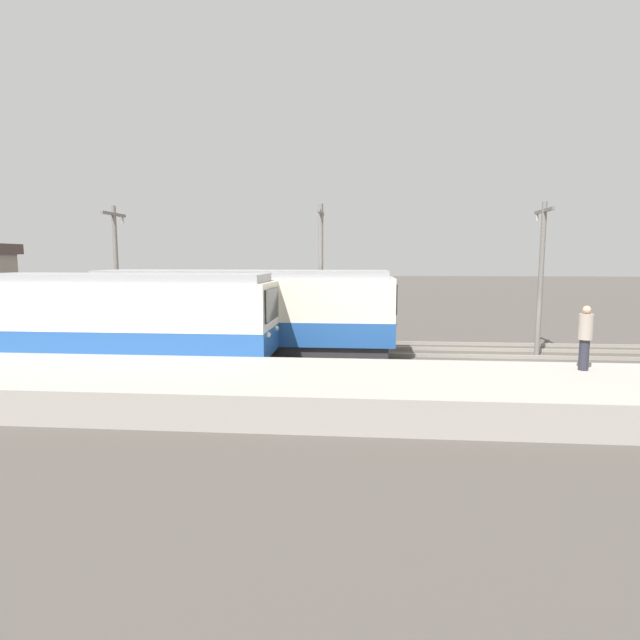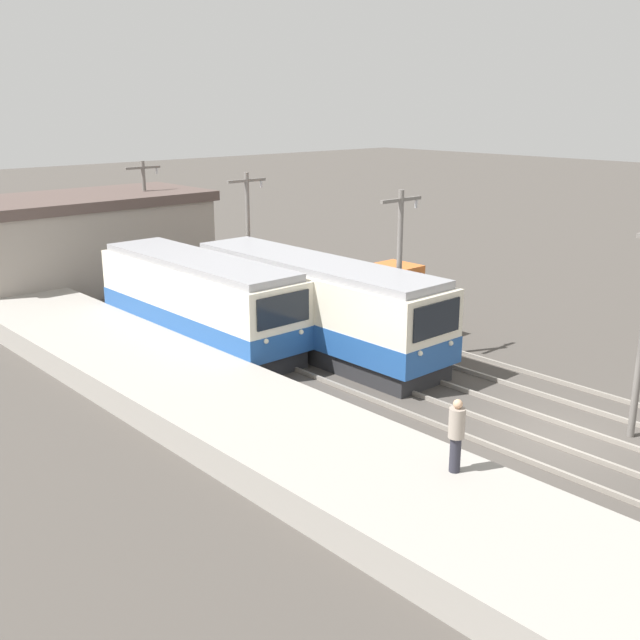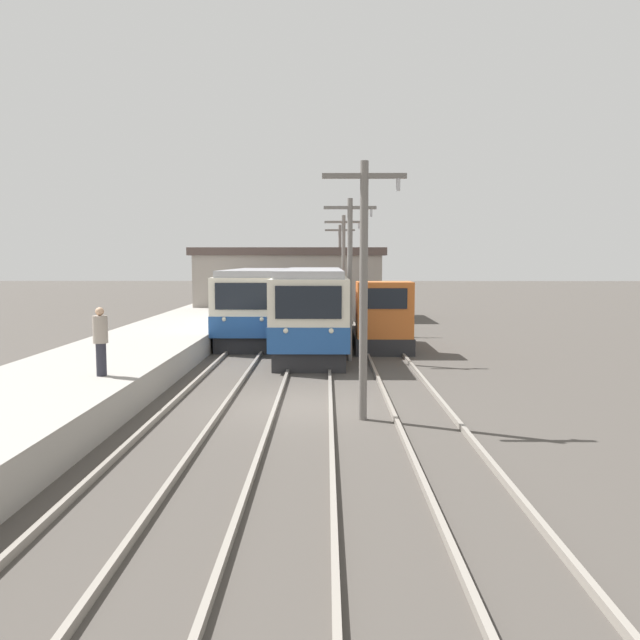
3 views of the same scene
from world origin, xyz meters
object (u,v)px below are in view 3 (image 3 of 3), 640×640
catenary_mast_near (364,280)px  catenary_mast_distant (340,267)px  commuter_train_left (257,307)px  commuter_train_center (312,312)px  catenary_mast_far (344,269)px  shunting_locomotive (381,321)px  person_on_platform (101,339)px  catenary_mast_mid (350,272)px

catenary_mast_near → catenary_mast_distant: size_ratio=1.00×
commuter_train_left → commuter_train_center: bearing=-51.4°
catenary_mast_far → catenary_mast_distant: same height
catenary_mast_near → shunting_locomotive: bearing=83.1°
shunting_locomotive → person_on_platform: size_ratio=3.01×
catenary_mast_mid → catenary_mast_distant: 17.91m
shunting_locomotive → catenary_mast_mid: catenary_mast_mid is taller
commuter_train_center → person_on_platform: 12.08m
commuter_train_left → catenary_mast_near: catenary_mast_near is taller
catenary_mast_mid → catenary_mast_far: bearing=90.0°
catenary_mast_mid → person_on_platform: 10.54m
commuter_train_left → catenary_mast_distant: size_ratio=1.68×
commuter_train_left → commuter_train_center: 4.48m
catenary_mast_mid → shunting_locomotive: bearing=66.1°
commuter_train_left → catenary_mast_near: 16.10m
catenary_mast_far → commuter_train_left: bearing=-149.9°
catenary_mast_near → catenary_mast_distant: bearing=90.0°
catenary_mast_mid → catenary_mast_distant: bearing=90.0°
commuter_train_left → shunting_locomotive: size_ratio=1.93×
commuter_train_center → shunting_locomotive: 3.06m
commuter_train_center → catenary_mast_far: size_ratio=1.93×
catenary_mast_distant → catenary_mast_mid: bearing=-90.0°
shunting_locomotive → catenary_mast_near: catenary_mast_near is taller
commuter_train_center → catenary_mast_near: size_ratio=1.93×
commuter_train_center → catenary_mast_far: bearing=75.9°
catenary_mast_far → person_on_platform: (-6.77, -16.87, -1.56)m
catenary_mast_mid → catenary_mast_far: size_ratio=1.00×
catenary_mast_far → commuter_train_center: bearing=-104.1°
shunting_locomotive → catenary_mast_distant: (-1.49, 14.55, 2.21)m
commuter_train_center → catenary_mast_mid: catenary_mast_mid is taller
commuter_train_center → catenary_mast_near: (1.51, -11.91, 1.78)m
catenary_mast_far → person_on_platform: catenary_mast_far is taller
shunting_locomotive → catenary_mast_mid: (-1.49, -3.36, 2.21)m
catenary_mast_far → person_on_platform: size_ratio=3.46×
catenary_mast_near → person_on_platform: (-6.77, 1.04, -1.56)m
shunting_locomotive → catenary_mast_mid: bearing=-113.9°
commuter_train_center → shunting_locomotive: (3.00, 0.41, -0.43)m
commuter_train_center → catenary_mast_distant: size_ratio=1.93×
shunting_locomotive → person_on_platform: (-8.27, -11.28, 0.65)m
catenary_mast_distant → catenary_mast_near: bearing=-90.0°
catenary_mast_near → catenary_mast_far: (0.00, 17.91, 0.00)m
person_on_platform → catenary_mast_mid: bearing=49.4°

